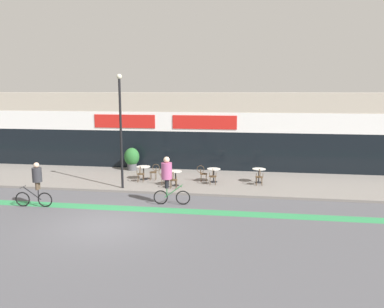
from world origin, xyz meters
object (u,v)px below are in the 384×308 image
cafe_chair_3_near (259,176)px  lamp_post (121,124)px  cafe_chair_0_side (154,171)px  bistro_table_1 (176,175)px  cyclist_0 (36,182)px  cafe_chair_1_side (164,176)px  bistro_table_0 (144,170)px  bistro_table_3 (259,173)px  cafe_chair_0_near (140,173)px  cafe_chair_1_near (173,179)px  cafe_chair_2_side (202,172)px  cyclist_1 (168,176)px  bistro_table_2 (214,172)px  cafe_chair_2_near (213,175)px  planter_pot (132,158)px

cafe_chair_3_near → lamp_post: (-6.93, -1.55, 2.75)m
cafe_chair_0_side → bistro_table_1: bearing=138.8°
cyclist_0 → lamp_post: bearing=-135.0°
cafe_chair_0_side → cafe_chair_1_side: (0.79, -1.09, 0.00)m
bistro_table_0 → bistro_table_1: bistro_table_1 is taller
cyclist_0 → bistro_table_3: bearing=-155.2°
cafe_chair_0_near → lamp_post: size_ratio=0.16×
bistro_table_0 → cafe_chair_3_near: bearing=-3.6°
cafe_chair_1_near → cafe_chair_3_near: bearing=-74.9°
cafe_chair_0_side → cafe_chair_1_side: 1.34m
cafe_chair_0_near → cafe_chair_0_side: (0.62, 0.63, 0.00)m
cafe_chair_2_side → cyclist_1: (-1.06, -3.98, 0.67)m
cafe_chair_0_near → cyclist_1: 4.10m
cafe_chair_3_near → cafe_chair_0_side: bearing=79.2°
cafe_chair_0_near → bistro_table_0: bearing=-4.8°
cafe_chair_2_side → cyclist_0: size_ratio=0.45×
cafe_chair_2_side → cafe_chair_1_near: bearing=-131.3°
bistro_table_2 → cafe_chair_1_side: 2.75m
cafe_chair_1_near → cyclist_0: 6.41m
cafe_chair_1_near → bistro_table_0: bearing=48.1°
bistro_table_3 → cafe_chair_3_near: size_ratio=0.85×
bistro_table_3 → cafe_chair_2_near: bearing=-160.6°
bistro_table_0 → cafe_chair_0_side: cafe_chair_0_side is taller
cafe_chair_1_near → lamp_post: size_ratio=0.16×
bistro_table_0 → planter_pot: 2.77m
cyclist_0 → cafe_chair_0_near: bearing=-130.6°
cafe_chair_1_near → cafe_chair_1_side: bearing=42.7°
cafe_chair_1_side → cyclist_1: 3.10m
cafe_chair_1_near → cafe_chair_1_side: same height
bistro_table_3 → cafe_chair_0_near: size_ratio=0.85×
bistro_table_0 → cyclist_1: cyclist_1 is taller
cafe_chair_1_near → planter_pot: (-3.46, 4.08, 0.24)m
cafe_chair_0_side → cafe_chair_1_near: (1.42, -1.72, 0.00)m
cafe_chair_2_side → cyclist_1: cyclist_1 is taller
planter_pot → cafe_chair_2_side: bearing=-26.6°
bistro_table_2 → cafe_chair_1_side: bearing=-156.9°
cafe_chair_0_near → cafe_chair_0_side: same height
cafe_chair_0_side → cyclist_0: size_ratio=0.45×
cafe_chair_2_side → planter_pot: size_ratio=0.64×
bistro_table_3 → cyclist_0: bearing=-150.9°
cafe_chair_0_near → cyclist_1: size_ratio=0.41×
bistro_table_1 → cafe_chair_2_side: cafe_chair_2_side is taller
bistro_table_0 → cafe_chair_2_near: size_ratio=0.86×
cafe_chair_0_side → cyclist_1: cyclist_1 is taller
bistro_table_3 → cafe_chair_3_near: 0.63m
cafe_chair_0_near → cafe_chair_0_side: size_ratio=1.00×
bistro_table_3 → bistro_table_1: bearing=-163.1°
bistro_table_1 → bistro_table_3: (4.32, 1.32, -0.00)m
cafe_chair_2_side → lamp_post: 5.13m
cafe_chair_2_side → cafe_chair_3_near: size_ratio=1.00×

